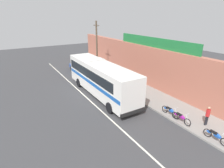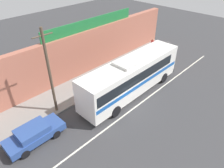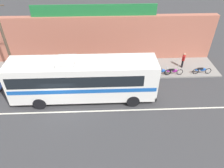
% 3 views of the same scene
% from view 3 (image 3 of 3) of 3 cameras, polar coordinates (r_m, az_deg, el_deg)
% --- Properties ---
extents(ground_plane, '(70.00, 70.00, 0.00)m').
position_cam_3_polar(ground_plane, '(17.81, -13.54, -5.64)').
color(ground_plane, '#3A3A3D').
extents(sidewalk_slab, '(30.00, 3.60, 0.14)m').
position_cam_3_polar(sidewalk_slab, '(21.81, -11.56, 3.82)').
color(sidewalk_slab, gray).
rests_on(sidewalk_slab, ground_plane).
extents(storefront_facade, '(30.00, 0.70, 4.80)m').
position_cam_3_polar(storefront_facade, '(22.55, -11.63, 11.79)').
color(storefront_facade, '#B26651').
rests_on(storefront_facade, ground_plane).
extents(storefront_billboard, '(12.05, 0.12, 1.10)m').
position_cam_3_polar(storefront_billboard, '(21.19, -4.89, 19.36)').
color(storefront_billboard, '#1E7538').
rests_on(storefront_billboard, storefront_facade).
extents(road_center_stripe, '(30.00, 0.14, 0.01)m').
position_cam_3_polar(road_center_stripe, '(17.24, -13.93, -7.44)').
color(road_center_stripe, silver).
rests_on(road_center_stripe, ground_plane).
extents(intercity_bus, '(11.66, 2.65, 3.78)m').
position_cam_3_polar(intercity_bus, '(16.92, -8.11, 1.62)').
color(intercity_bus, white).
rests_on(intercity_bus, ground_plane).
extents(utility_pole, '(1.60, 0.22, 7.41)m').
position_cam_3_polar(utility_pole, '(20.23, -27.05, 10.31)').
color(utility_pole, brown).
rests_on(utility_pole, sidewalk_slab).
extents(motorcycle_purple, '(1.83, 0.56, 0.94)m').
position_cam_3_polar(motorcycle_purple, '(21.11, 16.36, 3.35)').
color(motorcycle_purple, black).
rests_on(motorcycle_purple, sidewalk_slab).
extents(motorcycle_red, '(1.92, 0.56, 0.94)m').
position_cam_3_polar(motorcycle_red, '(20.82, 13.25, 3.42)').
color(motorcycle_red, black).
rests_on(motorcycle_red, sidewalk_slab).
extents(motorcycle_blue, '(1.84, 0.56, 0.94)m').
position_cam_3_polar(motorcycle_blue, '(22.21, 23.26, 3.49)').
color(motorcycle_blue, black).
rests_on(motorcycle_blue, sidewalk_slab).
extents(pedestrian_by_curb, '(0.30, 0.48, 1.60)m').
position_cam_3_polar(pedestrian_by_curb, '(22.38, 18.84, 6.41)').
color(pedestrian_by_curb, black).
rests_on(pedestrian_by_curb, sidewalk_slab).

